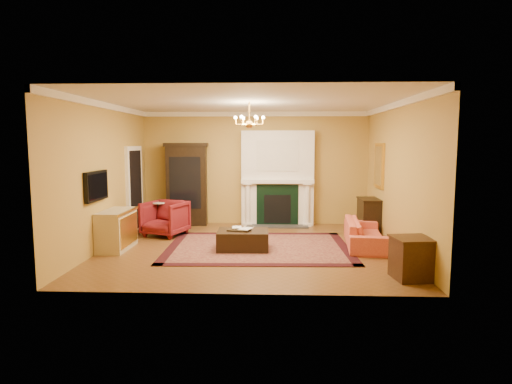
# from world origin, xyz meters

# --- Properties ---
(floor) EXTENTS (6.00, 5.50, 0.02)m
(floor) POSITION_xyz_m (0.00, 0.00, -0.01)
(floor) COLOR brown
(floor) RESTS_ON ground
(ceiling) EXTENTS (6.00, 5.50, 0.02)m
(ceiling) POSITION_xyz_m (0.00, 0.00, 3.01)
(ceiling) COLOR silver
(ceiling) RESTS_ON wall_back
(wall_back) EXTENTS (6.00, 0.02, 3.00)m
(wall_back) POSITION_xyz_m (0.00, 2.76, 1.50)
(wall_back) COLOR #B1903F
(wall_back) RESTS_ON floor
(wall_front) EXTENTS (6.00, 0.02, 3.00)m
(wall_front) POSITION_xyz_m (0.00, -2.76, 1.50)
(wall_front) COLOR #B1903F
(wall_front) RESTS_ON floor
(wall_left) EXTENTS (0.02, 5.50, 3.00)m
(wall_left) POSITION_xyz_m (-3.01, 0.00, 1.50)
(wall_left) COLOR #B1903F
(wall_left) RESTS_ON floor
(wall_right) EXTENTS (0.02, 5.50, 3.00)m
(wall_right) POSITION_xyz_m (3.01, 0.00, 1.50)
(wall_right) COLOR #B1903F
(wall_right) RESTS_ON floor
(fireplace) EXTENTS (1.90, 0.70, 2.50)m
(fireplace) POSITION_xyz_m (0.60, 2.57, 1.19)
(fireplace) COLOR white
(fireplace) RESTS_ON wall_back
(crown_molding) EXTENTS (6.00, 5.50, 0.12)m
(crown_molding) POSITION_xyz_m (0.00, 0.96, 2.94)
(crown_molding) COLOR white
(crown_molding) RESTS_ON ceiling
(doorway) EXTENTS (0.08, 1.05, 2.10)m
(doorway) POSITION_xyz_m (-2.95, 1.70, 1.05)
(doorway) COLOR white
(doorway) RESTS_ON wall_left
(tv_panel) EXTENTS (0.09, 0.95, 0.58)m
(tv_panel) POSITION_xyz_m (-2.95, -0.60, 1.35)
(tv_panel) COLOR black
(tv_panel) RESTS_ON wall_left
(gilt_mirror) EXTENTS (0.06, 0.76, 1.05)m
(gilt_mirror) POSITION_xyz_m (2.97, 1.40, 1.65)
(gilt_mirror) COLOR gold
(gilt_mirror) RESTS_ON wall_right
(chandelier) EXTENTS (0.63, 0.55, 0.53)m
(chandelier) POSITION_xyz_m (-0.00, 0.00, 2.61)
(chandelier) COLOR gold
(chandelier) RESTS_ON ceiling
(oriental_rug) EXTENTS (3.87, 2.95, 0.02)m
(oriental_rug) POSITION_xyz_m (0.18, 0.04, 0.01)
(oriental_rug) COLOR #3F0D13
(oriental_rug) RESTS_ON floor
(china_cabinet) EXTENTS (1.08, 0.56, 2.08)m
(china_cabinet) POSITION_xyz_m (-1.80, 2.49, 1.04)
(china_cabinet) COLOR black
(china_cabinet) RESTS_ON floor
(wingback_armchair) EXTENTS (1.10, 1.07, 0.90)m
(wingback_armchair) POSITION_xyz_m (-2.06, 1.12, 0.45)
(wingback_armchair) COLOR maroon
(wingback_armchair) RESTS_ON floor
(pedestal_table) EXTENTS (0.42, 0.42, 0.75)m
(pedestal_table) POSITION_xyz_m (-2.31, 1.49, 0.44)
(pedestal_table) COLOR black
(pedestal_table) RESTS_ON floor
(commode) EXTENTS (0.52, 1.09, 0.81)m
(commode) POSITION_xyz_m (-2.73, -0.21, 0.40)
(commode) COLOR beige
(commode) RESTS_ON floor
(coral_sofa) EXTENTS (0.76, 1.97, 0.75)m
(coral_sofa) POSITION_xyz_m (2.43, 0.25, 0.38)
(coral_sofa) COLOR #DD6D46
(coral_sofa) RESTS_ON floor
(end_table) EXTENTS (0.63, 0.63, 0.65)m
(end_table) POSITION_xyz_m (2.72, -1.94, 0.32)
(end_table) COLOR #37210F
(end_table) RESTS_ON floor
(console_table) EXTENTS (0.44, 0.75, 0.83)m
(console_table) POSITION_xyz_m (2.78, 1.46, 0.42)
(console_table) COLOR black
(console_table) RESTS_ON floor
(leather_ottoman) EXTENTS (1.05, 0.78, 0.38)m
(leather_ottoman) POSITION_xyz_m (-0.13, -0.15, 0.21)
(leather_ottoman) COLOR black
(leather_ottoman) RESTS_ON oriental_rug
(ottoman_tray) EXTENTS (0.50, 0.42, 0.03)m
(ottoman_tray) POSITION_xyz_m (-0.20, -0.15, 0.42)
(ottoman_tray) COLOR black
(ottoman_tray) RESTS_ON leather_ottoman
(book_a) EXTENTS (0.20, 0.04, 0.26)m
(book_a) POSITION_xyz_m (-0.36, -0.07, 0.56)
(book_a) COLOR gray
(book_a) RESTS_ON ottoman_tray
(book_b) EXTENTS (0.21, 0.10, 0.30)m
(book_b) POSITION_xyz_m (-0.17, -0.16, 0.58)
(book_b) COLOR gray
(book_b) RESTS_ON ottoman_tray
(topiary_left) EXTENTS (0.15, 0.15, 0.40)m
(topiary_left) POSITION_xyz_m (-0.05, 2.53, 1.45)
(topiary_left) COLOR gray
(topiary_left) RESTS_ON fireplace
(topiary_right) EXTENTS (0.17, 0.17, 0.46)m
(topiary_right) POSITION_xyz_m (1.28, 2.53, 1.48)
(topiary_right) COLOR gray
(topiary_right) RESTS_ON fireplace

